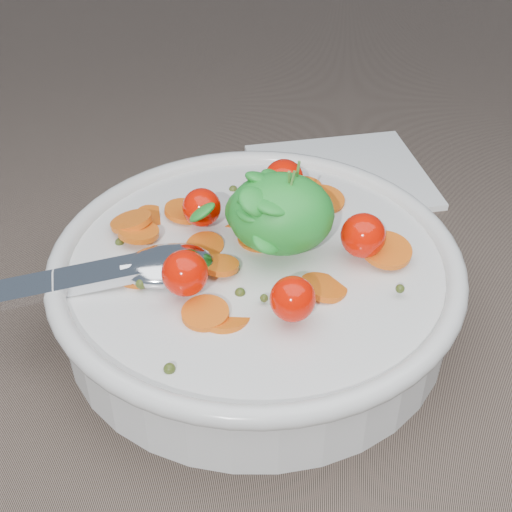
# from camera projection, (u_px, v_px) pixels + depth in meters

# --- Properties ---
(ground) EXTENTS (6.00, 6.00, 0.00)m
(ground) POSITION_uv_depth(u_px,v_px,m) (251.00, 310.00, 0.56)
(ground) COLOR brown
(ground) RESTS_ON ground
(bowl) EXTENTS (0.33, 0.30, 0.13)m
(bowl) POSITION_uv_depth(u_px,v_px,m) (256.00, 281.00, 0.53)
(bowl) COLOR silver
(bowl) RESTS_ON ground
(napkin) EXTENTS (0.20, 0.19, 0.01)m
(napkin) POSITION_uv_depth(u_px,v_px,m) (340.00, 176.00, 0.71)
(napkin) COLOR white
(napkin) RESTS_ON ground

